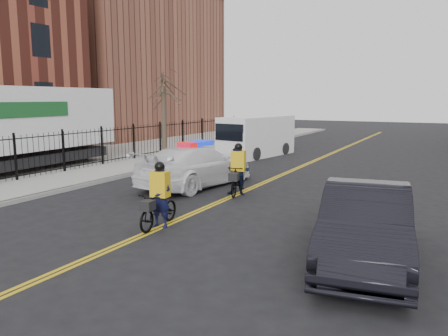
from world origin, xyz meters
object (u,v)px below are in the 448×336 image
cyclist_near (160,205)px  cyclist_far (238,175)px  cargo_van (255,137)px  dark_sedan (365,225)px  police_cruiser (196,166)px

cyclist_near → cyclist_far: size_ratio=0.97×
cargo_van → dark_sedan: bearing=-49.2°
dark_sedan → cyclist_near: size_ratio=2.65×
police_cruiser → cyclist_far: bearing=168.9°
police_cruiser → cyclist_far: size_ratio=2.99×
dark_sedan → cyclist_near: cyclist_near is taller
police_cruiser → dark_sedan: 9.24m
cyclist_near → police_cruiser: bearing=106.2°
dark_sedan → police_cruiser: bearing=135.7°
cargo_van → cyclist_near: bearing=-66.5°
cargo_van → cyclist_near: size_ratio=3.15×
police_cruiser → cargo_van: cargo_van is taller
cargo_van → cyclist_far: cargo_van is taller
cyclist_near → dark_sedan: bearing=-6.4°
police_cruiser → cyclist_near: 5.71m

